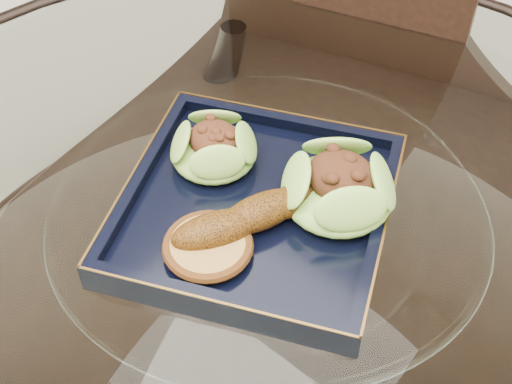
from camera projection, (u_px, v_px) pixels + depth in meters
The scene contains 7 objects.
dining_table at pixel (266, 331), 0.85m from camera, with size 1.13×1.13×0.77m.
dining_chair at pixel (307, 188), 1.16m from camera, with size 0.46×0.46×0.87m.
navy_plate at pixel (256, 211), 0.74m from camera, with size 0.27×0.27×0.02m, color black.
lettuce_wrap_left at pixel (214, 150), 0.77m from camera, with size 0.09×0.09×0.03m, color #568D29.
lettuce_wrap_right at pixel (338, 190), 0.72m from camera, with size 0.11×0.11×0.04m, color olive.
roasted_plantain at pixel (261, 211), 0.71m from camera, with size 0.18×0.04×0.03m, color #67390A.
crumb_patty at pixel (208, 247), 0.69m from camera, with size 0.08×0.08×0.01m, color #BD823F.
Camera 1 is at (0.27, -0.36, 1.33)m, focal length 50.00 mm.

